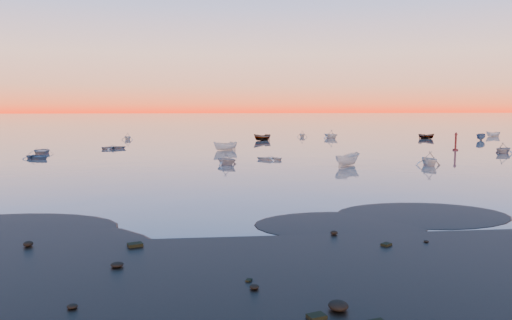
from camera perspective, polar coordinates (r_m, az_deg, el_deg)
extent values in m
plane|color=#635853|center=(129.30, -4.34, 3.16)|extent=(600.00, 600.00, 0.00)
imported|color=#B8B7B3|center=(59.13, 10.40, -0.67)|extent=(4.15, 4.41, 1.48)
imported|color=#B8B7B3|center=(62.04, 19.17, -0.59)|extent=(3.73, 1.77, 1.29)
cylinder|color=#410E0E|center=(84.22, 21.82, 1.07)|extent=(0.84, 0.84, 0.28)
cylinder|color=#410E0E|center=(84.13, 21.86, 1.87)|extent=(0.30, 0.30, 2.43)
cone|color=#410E0E|center=(84.04, 21.90, 2.85)|extent=(0.56, 0.56, 0.47)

